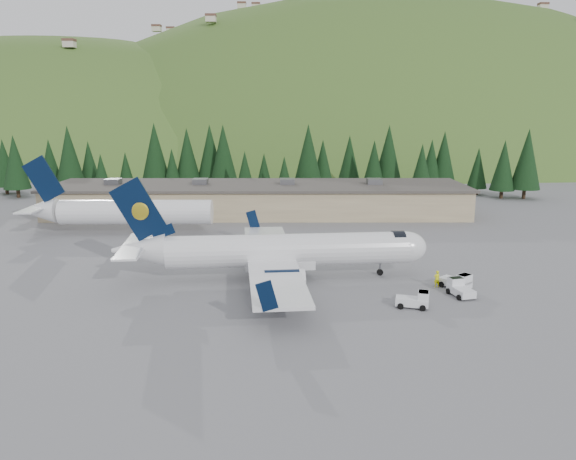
{
  "coord_description": "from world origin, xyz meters",
  "views": [
    {
      "loc": [
        -0.22,
        -58.13,
        17.94
      ],
      "look_at": [
        0.0,
        6.0,
        4.0
      ],
      "focal_mm": 35.0,
      "sensor_mm": 36.0,
      "label": 1
    }
  ],
  "objects_px": {
    "second_airliner": "(116,211)",
    "baggage_tug_b": "(458,282)",
    "baggage_tug_c": "(460,288)",
    "airliner": "(279,251)",
    "baggage_tug_a": "(415,300)",
    "ramp_worker": "(437,279)",
    "terminal_building": "(258,199)"
  },
  "relations": [
    {
      "from": "baggage_tug_b",
      "to": "ramp_worker",
      "type": "distance_m",
      "value": 2.06
    },
    {
      "from": "second_airliner",
      "to": "ramp_worker",
      "type": "xyz_separation_m",
      "value": [
        40.12,
        -25.26,
        -2.44
      ]
    },
    {
      "from": "baggage_tug_a",
      "to": "terminal_building",
      "type": "xyz_separation_m",
      "value": [
        -16.66,
        47.24,
        1.92
      ]
    },
    {
      "from": "baggage_tug_c",
      "to": "terminal_building",
      "type": "bearing_deg",
      "value": 11.95
    },
    {
      "from": "airliner",
      "to": "baggage_tug_a",
      "type": "bearing_deg",
      "value": -41.24
    },
    {
      "from": "baggage_tug_c",
      "to": "ramp_worker",
      "type": "height_order",
      "value": "ramp_worker"
    },
    {
      "from": "baggage_tug_c",
      "to": "baggage_tug_a",
      "type": "bearing_deg",
      "value": 109.03
    },
    {
      "from": "baggage_tug_c",
      "to": "airliner",
      "type": "bearing_deg",
      "value": 57.52
    },
    {
      "from": "airliner",
      "to": "baggage_tug_b",
      "type": "bearing_deg",
      "value": -16.64
    },
    {
      "from": "baggage_tug_a",
      "to": "baggage_tug_b",
      "type": "height_order",
      "value": "baggage_tug_b"
    },
    {
      "from": "second_airliner",
      "to": "baggage_tug_a",
      "type": "relative_size",
      "value": 8.49
    },
    {
      "from": "airliner",
      "to": "terminal_building",
      "type": "distance_m",
      "value": 38.31
    },
    {
      "from": "baggage_tug_a",
      "to": "terminal_building",
      "type": "relative_size",
      "value": 0.05
    },
    {
      "from": "baggage_tug_a",
      "to": "baggage_tug_c",
      "type": "xyz_separation_m",
      "value": [
        5.1,
        3.37,
        0.01
      ]
    },
    {
      "from": "baggage_tug_a",
      "to": "baggage_tug_c",
      "type": "relative_size",
      "value": 0.99
    },
    {
      "from": "second_airliner",
      "to": "terminal_building",
      "type": "height_order",
      "value": "second_airliner"
    },
    {
      "from": "terminal_building",
      "to": "ramp_worker",
      "type": "bearing_deg",
      "value": -63.91
    },
    {
      "from": "airliner",
      "to": "baggage_tug_b",
      "type": "height_order",
      "value": "airliner"
    },
    {
      "from": "airliner",
      "to": "second_airliner",
      "type": "relative_size",
      "value": 1.23
    },
    {
      "from": "airliner",
      "to": "terminal_building",
      "type": "height_order",
      "value": "airliner"
    },
    {
      "from": "ramp_worker",
      "to": "terminal_building",
      "type": "bearing_deg",
      "value": -79.47
    },
    {
      "from": "baggage_tug_a",
      "to": "baggage_tug_b",
      "type": "relative_size",
      "value": 0.97
    },
    {
      "from": "baggage_tug_c",
      "to": "ramp_worker",
      "type": "xyz_separation_m",
      "value": [
        -1.55,
        2.61,
        0.16
      ]
    },
    {
      "from": "baggage_tug_b",
      "to": "ramp_worker",
      "type": "bearing_deg",
      "value": -143.85
    },
    {
      "from": "terminal_building",
      "to": "baggage_tug_a",
      "type": "bearing_deg",
      "value": -70.57
    },
    {
      "from": "terminal_building",
      "to": "baggage_tug_c",
      "type": "bearing_deg",
      "value": -63.62
    },
    {
      "from": "baggage_tug_b",
      "to": "airliner",
      "type": "bearing_deg",
      "value": -142.13
    },
    {
      "from": "airliner",
      "to": "baggage_tug_b",
      "type": "xyz_separation_m",
      "value": [
        18.17,
        -3.63,
        -2.24
      ]
    },
    {
      "from": "second_airliner",
      "to": "baggage_tug_b",
      "type": "bearing_deg",
      "value": -31.41
    },
    {
      "from": "baggage_tug_b",
      "to": "terminal_building",
      "type": "relative_size",
      "value": 0.05
    },
    {
      "from": "airliner",
      "to": "baggage_tug_c",
      "type": "height_order",
      "value": "airliner"
    },
    {
      "from": "terminal_building",
      "to": "ramp_worker",
      "type": "relative_size",
      "value": 40.27
    }
  ]
}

